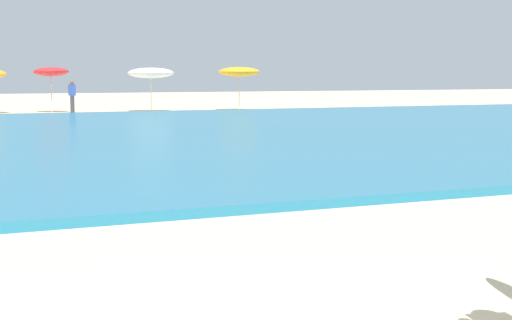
{
  "coord_description": "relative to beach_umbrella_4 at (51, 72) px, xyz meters",
  "views": [
    {
      "loc": [
        -2.59,
        -3.75,
        1.83
      ],
      "look_at": [
        0.43,
        2.74,
        1.1
      ],
      "focal_mm": 58.38,
      "sensor_mm": 36.0,
      "label": 1
    }
  ],
  "objects": [
    {
      "name": "beachgoer_near_row_mid",
      "position": [
        0.79,
        -1.03,
        -1.15
      ],
      "size": [
        0.32,
        0.2,
        1.58
      ],
      "color": "#383842",
      "rests_on": "ground"
    },
    {
      "name": "beach_umbrella_4",
      "position": [
        0.0,
        0.0,
        0.0
      ],
      "size": [
        1.71,
        1.72,
        2.25
      ],
      "color": "beige",
      "rests_on": "ground"
    },
    {
      "name": "beach_umbrella_6",
      "position": [
        9.34,
        -1.67,
        0.01
      ],
      "size": [
        2.15,
        2.15,
        2.25
      ],
      "color": "beige",
      "rests_on": "ground"
    },
    {
      "name": "beach_umbrella_5",
      "position": [
        4.7,
        -1.23,
        -0.06
      ],
      "size": [
        2.29,
        2.3,
        2.2
      ],
      "color": "beige",
      "rests_on": "ground"
    }
  ]
}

